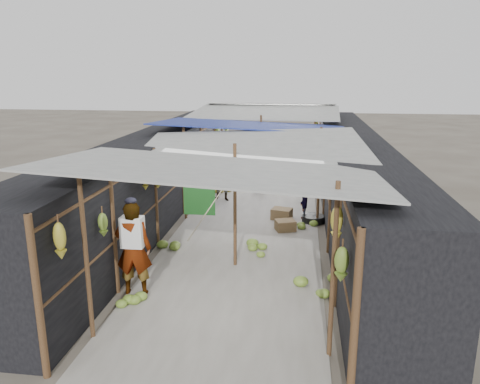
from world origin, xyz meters
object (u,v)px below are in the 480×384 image
at_px(shopper_blue, 223,179).
at_px(crate_near, 285,226).
at_px(vendor_elderly, 133,249).
at_px(black_basin, 313,219).
at_px(vendor_seated, 303,202).

bearing_deg(shopper_blue, crate_near, -44.25).
xyz_separation_m(crate_near, vendor_elderly, (-2.61, -3.84, 0.74)).
bearing_deg(black_basin, vendor_elderly, -125.64).
relative_size(black_basin, vendor_seated, 0.64).
bearing_deg(vendor_seated, crate_near, -26.56).
xyz_separation_m(black_basin, vendor_seated, (-0.29, 0.27, 0.39)).
relative_size(crate_near, vendor_elderly, 0.27).
height_order(crate_near, shopper_blue, shopper_blue).
distance_m(crate_near, vendor_seated, 1.22).
bearing_deg(vendor_elderly, crate_near, -131.41).
bearing_deg(vendor_seated, vendor_elderly, -36.23).
bearing_deg(black_basin, vendor_seated, 136.67).
distance_m(crate_near, black_basin, 1.10).
height_order(crate_near, vendor_elderly, vendor_elderly).
height_order(crate_near, black_basin, crate_near).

